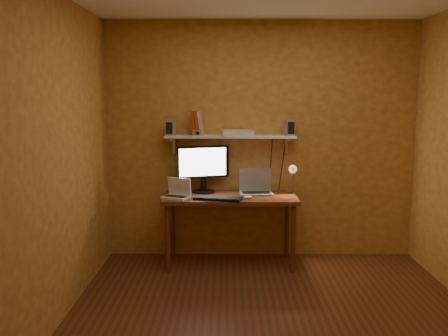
{
  "coord_description": "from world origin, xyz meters",
  "views": [
    {
      "loc": [
        -0.37,
        -3.62,
        1.79
      ],
      "look_at": [
        -0.4,
        1.18,
        1.06
      ],
      "focal_mm": 38.0,
      "sensor_mm": 36.0,
      "label": 1
    }
  ],
  "objects_px": {
    "shelf_camera": "(197,133)",
    "monitor": "(203,166)",
    "wall_shelf": "(230,137)",
    "keyboard": "(218,198)",
    "router": "(237,133)",
    "netbook": "(177,192)",
    "speaker_left": "(171,128)",
    "laptop": "(256,187)",
    "desk": "(230,204)",
    "mouse": "(248,197)",
    "speaker_right": "(290,128)",
    "desk_lamp": "(292,174)"
  },
  "relations": [
    {
      "from": "monitor",
      "to": "mouse",
      "type": "relative_size",
      "value": 6.35
    },
    {
      "from": "laptop",
      "to": "speaker_right",
      "type": "distance_m",
      "value": 0.74
    },
    {
      "from": "laptop",
      "to": "mouse",
      "type": "height_order",
      "value": "laptop"
    },
    {
      "from": "wall_shelf",
      "to": "laptop",
      "type": "relative_size",
      "value": 3.94
    },
    {
      "from": "monitor",
      "to": "router",
      "type": "xyz_separation_m",
      "value": [
        0.36,
        0.0,
        0.37
      ]
    },
    {
      "from": "keyboard",
      "to": "wall_shelf",
      "type": "bearing_deg",
      "value": 85.88
    },
    {
      "from": "wall_shelf",
      "to": "router",
      "type": "bearing_deg",
      "value": -8.93
    },
    {
      "from": "desk",
      "to": "desk_lamp",
      "type": "xyz_separation_m",
      "value": [
        0.66,
        0.13,
        0.29
      ]
    },
    {
      "from": "keyboard",
      "to": "router",
      "type": "relative_size",
      "value": 1.46
    },
    {
      "from": "netbook",
      "to": "speaker_right",
      "type": "height_order",
      "value": "speaker_right"
    },
    {
      "from": "monitor",
      "to": "desk_lamp",
      "type": "height_order",
      "value": "monitor"
    },
    {
      "from": "mouse",
      "to": "wall_shelf",
      "type": "bearing_deg",
      "value": 99.14
    },
    {
      "from": "laptop",
      "to": "router",
      "type": "distance_m",
      "value": 0.62
    },
    {
      "from": "mouse",
      "to": "router",
      "type": "relative_size",
      "value": 0.26
    },
    {
      "from": "shelf_camera",
      "to": "monitor",
      "type": "bearing_deg",
      "value": 41.89
    },
    {
      "from": "netbook",
      "to": "keyboard",
      "type": "relative_size",
      "value": 0.65
    },
    {
      "from": "desk",
      "to": "keyboard",
      "type": "bearing_deg",
      "value": -124.09
    },
    {
      "from": "netbook",
      "to": "wall_shelf",
      "type": "bearing_deg",
      "value": 51.24
    },
    {
      "from": "keyboard",
      "to": "desk",
      "type": "bearing_deg",
      "value": 70.22
    },
    {
      "from": "mouse",
      "to": "monitor",
      "type": "bearing_deg",
      "value": 126.61
    },
    {
      "from": "desk",
      "to": "netbook",
      "type": "distance_m",
      "value": 0.57
    },
    {
      "from": "desk",
      "to": "router",
      "type": "distance_m",
      "value": 0.76
    },
    {
      "from": "laptop",
      "to": "router",
      "type": "xyz_separation_m",
      "value": [
        -0.2,
        0.05,
        0.58
      ]
    },
    {
      "from": "desk",
      "to": "speaker_left",
      "type": "bearing_deg",
      "value": 163.91
    },
    {
      "from": "laptop",
      "to": "shelf_camera",
      "type": "height_order",
      "value": "shelf_camera"
    },
    {
      "from": "laptop",
      "to": "desk",
      "type": "bearing_deg",
      "value": -157.18
    },
    {
      "from": "shelf_camera",
      "to": "speaker_right",
      "type": "bearing_deg",
      "value": 4.22
    },
    {
      "from": "wall_shelf",
      "to": "laptop",
      "type": "xyz_separation_m",
      "value": [
        0.28,
        -0.07,
        -0.54
      ]
    },
    {
      "from": "desk",
      "to": "speaker_left",
      "type": "xyz_separation_m",
      "value": [
        -0.64,
        0.18,
        0.79
      ]
    },
    {
      "from": "desk_lamp",
      "to": "shelf_camera",
      "type": "height_order",
      "value": "shelf_camera"
    },
    {
      "from": "netbook",
      "to": "mouse",
      "type": "bearing_deg",
      "value": 19.83
    },
    {
      "from": "wall_shelf",
      "to": "desk_lamp",
      "type": "xyz_separation_m",
      "value": [
        0.66,
        -0.07,
        -0.4
      ]
    },
    {
      "from": "desk",
      "to": "monitor",
      "type": "relative_size",
      "value": 2.56
    },
    {
      "from": "netbook",
      "to": "speaker_left",
      "type": "xyz_separation_m",
      "value": [
        -0.09,
        0.28,
        0.65
      ]
    },
    {
      "from": "desk_lamp",
      "to": "speaker_left",
      "type": "height_order",
      "value": "speaker_left"
    },
    {
      "from": "wall_shelf",
      "to": "shelf_camera",
      "type": "distance_m",
      "value": 0.36
    },
    {
      "from": "keyboard",
      "to": "speaker_left",
      "type": "relative_size",
      "value": 3.02
    },
    {
      "from": "wall_shelf",
      "to": "shelf_camera",
      "type": "relative_size",
      "value": 13.46
    },
    {
      "from": "wall_shelf",
      "to": "keyboard",
      "type": "bearing_deg",
      "value": -108.43
    },
    {
      "from": "speaker_right",
      "to": "shelf_camera",
      "type": "relative_size",
      "value": 1.56
    },
    {
      "from": "mouse",
      "to": "router",
      "type": "height_order",
      "value": "router"
    },
    {
      "from": "wall_shelf",
      "to": "desk_lamp",
      "type": "height_order",
      "value": "wall_shelf"
    },
    {
      "from": "mouse",
      "to": "shelf_camera",
      "type": "distance_m",
      "value": 0.87
    },
    {
      "from": "laptop",
      "to": "mouse",
      "type": "bearing_deg",
      "value": -111.29
    },
    {
      "from": "desk",
      "to": "netbook",
      "type": "relative_size",
      "value": 4.42
    },
    {
      "from": "monitor",
      "to": "speaker_right",
      "type": "relative_size",
      "value": 3.37
    },
    {
      "from": "speaker_left",
      "to": "shelf_camera",
      "type": "xyz_separation_m",
      "value": [
        0.29,
        -0.06,
        -0.05
      ]
    },
    {
      "from": "desk_lamp",
      "to": "shelf_camera",
      "type": "xyz_separation_m",
      "value": [
        -1.01,
        -0.0,
        0.45
      ]
    },
    {
      "from": "desk",
      "to": "mouse",
      "type": "height_order",
      "value": "mouse"
    },
    {
      "from": "netbook",
      "to": "desk_lamp",
      "type": "bearing_deg",
      "value": 33.89
    }
  ]
}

